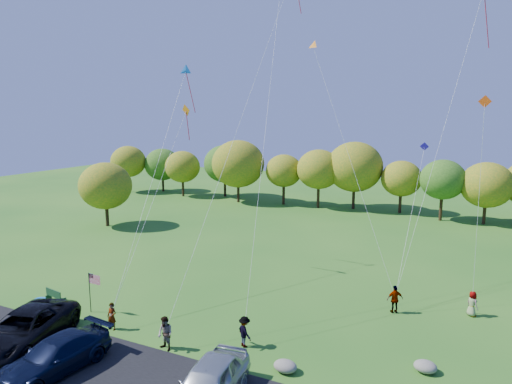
# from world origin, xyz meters

# --- Properties ---
(ground) EXTENTS (140.00, 140.00, 0.00)m
(ground) POSITION_xyz_m (0.00, 0.00, 0.00)
(ground) COLOR #24601B
(ground) RESTS_ON ground
(asphalt_lane) EXTENTS (44.00, 6.00, 0.06)m
(asphalt_lane) POSITION_xyz_m (0.00, -4.00, 0.03)
(asphalt_lane) COLOR black
(asphalt_lane) RESTS_ON ground
(treeline) EXTENTS (76.18, 27.95, 8.23)m
(treeline) POSITION_xyz_m (1.08, 36.69, 4.83)
(treeline) COLOR #372214
(treeline) RESTS_ON ground
(minivan_dark) EXTENTS (4.75, 7.15, 1.82)m
(minivan_dark) POSITION_xyz_m (-6.85, -3.71, 0.97)
(minivan_dark) COLOR black
(minivan_dark) RESTS_ON asphalt_lane
(minivan_navy) EXTENTS (2.74, 5.65, 1.59)m
(minivan_navy) POSITION_xyz_m (-3.34, -4.76, 0.85)
(minivan_navy) COLOR black
(minivan_navy) RESTS_ON asphalt_lane
(minivan_silver) EXTENTS (2.68, 5.48, 1.80)m
(minivan_silver) POSITION_xyz_m (4.39, -3.67, 0.96)
(minivan_silver) COLOR #ADB4B9
(minivan_silver) RESTS_ON asphalt_lane
(flyer_a) EXTENTS (0.60, 0.43, 1.57)m
(flyer_a) POSITION_xyz_m (-4.10, -0.29, 0.78)
(flyer_a) COLOR #4C4C59
(flyer_a) RESTS_ON ground
(flyer_b) EXTENTS (1.01, 0.88, 1.79)m
(flyer_b) POSITION_xyz_m (-0.01, -0.80, 0.89)
(flyer_b) COLOR #4C4C59
(flyer_b) RESTS_ON ground
(flyer_c) EXTENTS (1.22, 1.08, 1.64)m
(flyer_c) POSITION_xyz_m (3.48, 1.30, 0.82)
(flyer_c) COLOR #4C4C59
(flyer_c) RESTS_ON ground
(flyer_d) EXTENTS (1.09, 0.90, 1.73)m
(flyer_d) POSITION_xyz_m (9.84, 8.99, 0.87)
(flyer_d) COLOR #4C4C59
(flyer_d) RESTS_ON ground
(flyer_e) EXTENTS (0.88, 0.88, 1.54)m
(flyer_e) POSITION_xyz_m (14.10, 10.57, 0.77)
(flyer_e) COLOR #4C4C59
(flyer_e) RESTS_ON ground
(park_bench) EXTENTS (1.61, 0.52, 0.89)m
(park_bench) POSITION_xyz_m (-10.13, 0.92, 0.48)
(park_bench) COLOR #13351E
(park_bench) RESTS_ON ground
(trash_barrel) EXTENTS (0.65, 0.65, 0.98)m
(trash_barrel) POSITION_xyz_m (-9.45, -0.68, 0.49)
(trash_barrel) COLOR blue
(trash_barrel) RESTS_ON ground
(flag_assembly) EXTENTS (0.93, 0.60, 2.52)m
(flag_assembly) POSITION_xyz_m (-6.69, 0.91, 1.89)
(flag_assembly) COLOR black
(flag_assembly) RESTS_ON ground
(boulder_near) EXTENTS (1.14, 0.89, 0.57)m
(boulder_near) POSITION_xyz_m (6.31, 0.01, 0.29)
(boulder_near) COLOR gray
(boulder_near) RESTS_ON ground
(boulder_far) EXTENTS (1.07, 0.89, 0.56)m
(boulder_far) POSITION_xyz_m (12.25, 2.89, 0.28)
(boulder_far) COLOR slate
(boulder_far) RESTS_ON ground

